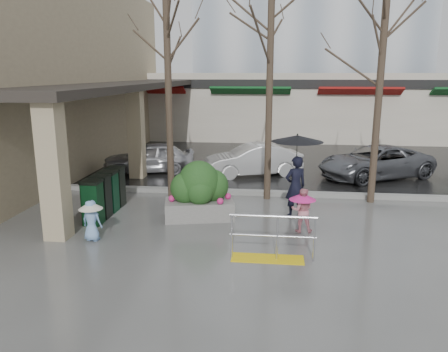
% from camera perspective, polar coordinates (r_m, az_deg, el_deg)
% --- Properties ---
extents(ground, '(120.00, 120.00, 0.00)m').
position_cam_1_polar(ground, '(11.09, -0.99, -7.95)').
color(ground, '#51514F').
rests_on(ground, ground).
extents(street_asphalt, '(120.00, 36.00, 0.01)m').
position_cam_1_polar(street_asphalt, '(32.52, 4.09, 6.22)').
color(street_asphalt, black).
rests_on(street_asphalt, ground).
extents(curb, '(120.00, 0.30, 0.15)m').
position_cam_1_polar(curb, '(14.84, 1.02, -2.10)').
color(curb, gray).
rests_on(curb, ground).
extents(near_building, '(6.00, 18.00, 8.00)m').
position_cam_1_polar(near_building, '(20.97, -23.65, 12.19)').
color(near_building, tan).
rests_on(near_building, ground).
extents(canopy_slab, '(2.80, 18.00, 0.25)m').
position_cam_1_polar(canopy_slab, '(19.25, -12.42, 11.85)').
color(canopy_slab, '#2D2823').
rests_on(canopy_slab, pillar_front).
extents(pillar_front, '(0.55, 0.55, 3.50)m').
position_cam_1_polar(pillar_front, '(11.30, -21.39, 0.79)').
color(pillar_front, tan).
rests_on(pillar_front, ground).
extents(pillar_back, '(0.55, 0.55, 3.50)m').
position_cam_1_polar(pillar_back, '(17.22, -11.39, 5.49)').
color(pillar_back, tan).
rests_on(pillar_back, ground).
extents(storefront_row, '(34.00, 6.74, 4.00)m').
position_cam_1_polar(storefront_row, '(28.28, 7.90, 9.15)').
color(storefront_row, beige).
rests_on(storefront_row, ground).
extents(handrail, '(1.90, 0.50, 1.03)m').
position_cam_1_polar(handrail, '(9.75, 6.11, -8.73)').
color(handrail, yellow).
rests_on(handrail, ground).
extents(tree_west, '(3.20, 3.20, 6.80)m').
position_cam_1_polar(tree_west, '(14.28, -7.46, 17.49)').
color(tree_west, '#382B21').
rests_on(tree_west, ground).
extents(tree_midwest, '(3.20, 3.20, 7.00)m').
position_cam_1_polar(tree_midwest, '(13.89, 6.14, 18.26)').
color(tree_midwest, '#382B21').
rests_on(tree_midwest, ground).
extents(tree_mideast, '(3.20, 3.20, 6.50)m').
position_cam_1_polar(tree_mideast, '(14.21, 20.07, 15.94)').
color(tree_mideast, '#382B21').
rests_on(tree_mideast, ground).
extents(woman, '(1.46, 1.46, 2.39)m').
position_cam_1_polar(woman, '(12.41, 9.43, 1.39)').
color(woman, black).
rests_on(woman, ground).
extents(child_pink, '(0.70, 0.70, 1.15)m').
position_cam_1_polar(child_pink, '(11.42, 10.19, -3.99)').
color(child_pink, pink).
rests_on(child_pink, ground).
extents(child_blue, '(0.59, 0.59, 1.03)m').
position_cam_1_polar(child_blue, '(11.14, -16.95, -5.07)').
color(child_blue, '#79A2D8').
rests_on(child_blue, ground).
extents(planter, '(2.06, 1.33, 1.66)m').
position_cam_1_polar(planter, '(12.24, -3.22, -1.99)').
color(planter, gray).
rests_on(planter, ground).
extents(news_boxes, '(0.53, 2.21, 1.23)m').
position_cam_1_polar(news_boxes, '(13.08, -15.29, -2.26)').
color(news_boxes, black).
rests_on(news_boxes, ground).
extents(car_a, '(3.96, 2.44, 1.26)m').
position_cam_1_polar(car_a, '(18.20, -9.72, 2.40)').
color(car_a, '#ABAAAF').
rests_on(car_a, ground).
extents(car_b, '(4.05, 2.56, 1.26)m').
position_cam_1_polar(car_b, '(17.47, 3.80, 2.11)').
color(car_b, white).
rests_on(car_b, ground).
extents(car_c, '(4.99, 3.91, 1.26)m').
position_cam_1_polar(car_c, '(18.02, 19.15, 1.74)').
color(car_c, '#5C5E64').
rests_on(car_c, ground).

